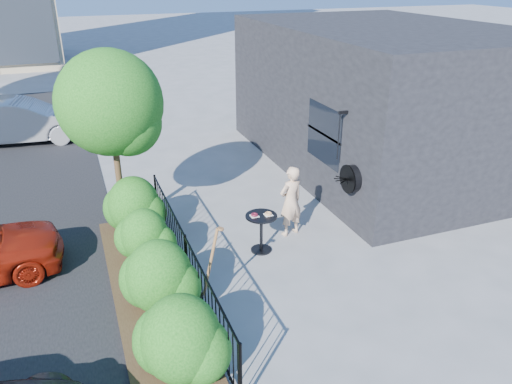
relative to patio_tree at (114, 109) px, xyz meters
name	(u,v)px	position (x,y,z in m)	size (l,w,h in m)	color
ground	(263,271)	(2.24, -2.76, -2.76)	(120.00, 120.00, 0.00)	gray
shop_building	(382,96)	(7.73, 1.74, -0.76)	(6.22, 9.00, 4.00)	black
fence	(186,261)	(0.74, -2.76, -2.20)	(0.05, 6.05, 1.10)	black
planting_bed	(150,293)	(0.04, -2.76, -2.72)	(1.30, 6.00, 0.08)	#382616
shrubs	(152,258)	(0.14, -2.66, -2.06)	(1.10, 5.60, 1.24)	#145112
patio_tree	(114,109)	(0.00, 0.00, 0.00)	(2.20, 2.20, 3.94)	#3F2B19
cafe_table	(261,226)	(2.48, -2.03, -2.19)	(0.66, 0.66, 0.88)	black
woman	(291,201)	(3.35, -1.58, -1.96)	(0.58, 0.38, 1.60)	#D5AB89
shovel	(208,271)	(0.98, -3.38, -2.10)	(0.50, 0.20, 1.51)	brown
car_silver	(20,121)	(-2.48, 7.51, -2.02)	(1.57, 4.51, 1.48)	#A5A5AA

